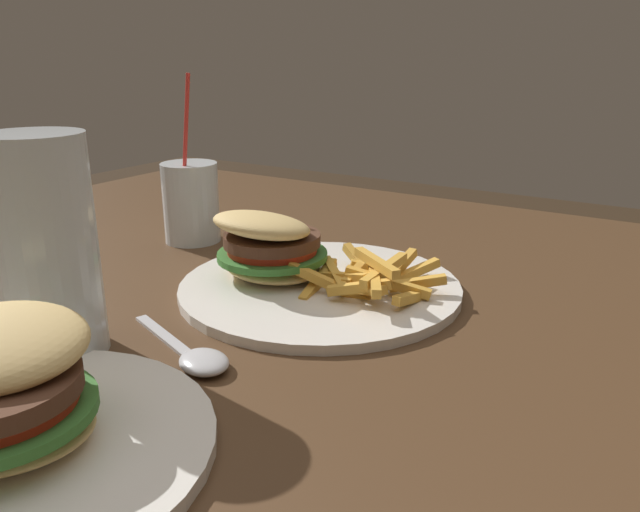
{
  "coord_description": "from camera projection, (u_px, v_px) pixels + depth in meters",
  "views": [
    {
      "loc": [
        -0.35,
        0.45,
        0.98
      ],
      "look_at": [
        -0.02,
        -0.07,
        0.78
      ],
      "focal_mm": 35.0,
      "sensor_mm": 36.0,
      "label": 1
    }
  ],
  "objects": [
    {
      "name": "dining_table",
      "position": [
        268.0,
        430.0,
        0.66
      ],
      "size": [
        1.25,
        1.08,
        0.74
      ],
      "color": "#4C331E",
      "rests_on": "ground_plane"
    },
    {
      "name": "meal_plate_near",
      "position": [
        300.0,
        268.0,
        0.65
      ],
      "size": [
        0.29,
        0.29,
        0.09
      ],
      "color": "white",
      "rests_on": "dining_table"
    },
    {
      "name": "beer_glass",
      "position": [
        47.0,
        253.0,
        0.5
      ],
      "size": [
        0.08,
        0.08,
        0.18
      ],
      "color": "silver",
      "rests_on": "dining_table"
    },
    {
      "name": "juice_glass",
      "position": [
        191.0,
        206.0,
        0.81
      ],
      "size": [
        0.07,
        0.07,
        0.21
      ],
      "color": "silver",
      "rests_on": "dining_table"
    },
    {
      "name": "spoon",
      "position": [
        199.0,
        359.0,
        0.5
      ],
      "size": [
        0.15,
        0.07,
        0.01
      ],
      "rotation": [
        0.0,
        0.0,
        2.8
      ],
      "color": "silver",
      "rests_on": "dining_table"
    },
    {
      "name": "meal_plate_far",
      "position": [
        2.0,
        419.0,
        0.38
      ],
      "size": [
        0.26,
        0.26,
        0.09
      ],
      "color": "white",
      "rests_on": "dining_table"
    }
  ]
}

